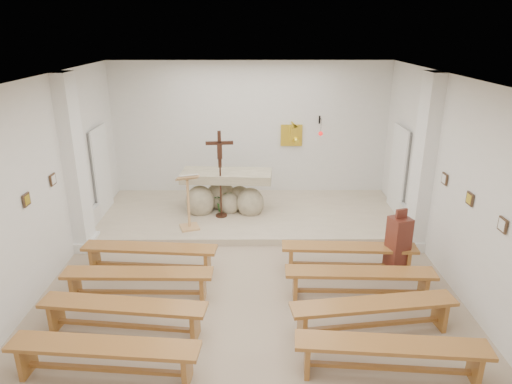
{
  "coord_description": "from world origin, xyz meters",
  "views": [
    {
      "loc": [
        0.07,
        -6.46,
        4.26
      ],
      "look_at": [
        0.12,
        1.6,
        1.33
      ],
      "focal_mm": 32.0,
      "sensor_mm": 36.0,
      "label": 1
    }
  ],
  "objects_px": {
    "bench_left_front": "(150,253)",
    "bench_right_third": "(373,310)",
    "lectern": "(188,201)",
    "crucifix_stand": "(220,168)",
    "bench_right_front": "(349,252)",
    "bench_right_second": "(360,278)",
    "bench_left_fourth": "(104,353)",
    "bench_right_fourth": "(391,352)",
    "bench_left_third": "(124,311)",
    "bench_left_second": "(138,279)",
    "donation_pedestal": "(398,245)",
    "altar": "(226,194)"
  },
  "relations": [
    {
      "from": "bench_left_front",
      "to": "bench_right_third",
      "type": "relative_size",
      "value": 1.0
    },
    {
      "from": "lectern",
      "to": "crucifix_stand",
      "type": "distance_m",
      "value": 1.06
    },
    {
      "from": "crucifix_stand",
      "to": "bench_right_front",
      "type": "height_order",
      "value": "crucifix_stand"
    },
    {
      "from": "bench_right_second",
      "to": "bench_left_fourth",
      "type": "bearing_deg",
      "value": -151.39
    },
    {
      "from": "lectern",
      "to": "bench_right_fourth",
      "type": "distance_m",
      "value": 5.32
    },
    {
      "from": "bench_left_fourth",
      "to": "bench_left_front",
      "type": "bearing_deg",
      "value": 95.21
    },
    {
      "from": "crucifix_stand",
      "to": "bench_right_second",
      "type": "relative_size",
      "value": 0.81
    },
    {
      "from": "lectern",
      "to": "crucifix_stand",
      "type": "relative_size",
      "value": 0.64
    },
    {
      "from": "crucifix_stand",
      "to": "bench_right_front",
      "type": "xyz_separation_m",
      "value": [
        2.48,
        -2.26,
        -0.92
      ]
    },
    {
      "from": "bench_left_third",
      "to": "bench_left_front",
      "type": "bearing_deg",
      "value": 96.89
    },
    {
      "from": "crucifix_stand",
      "to": "bench_left_second",
      "type": "distance_m",
      "value": 3.49
    },
    {
      "from": "lectern",
      "to": "bench_left_front",
      "type": "xyz_separation_m",
      "value": [
        -0.51,
        -1.59,
        -0.39
      ]
    },
    {
      "from": "bench_right_third",
      "to": "bench_left_third",
      "type": "bearing_deg",
      "value": 172.42
    },
    {
      "from": "donation_pedestal",
      "to": "bench_right_fourth",
      "type": "bearing_deg",
      "value": -127.44
    },
    {
      "from": "bench_left_front",
      "to": "bench_left_second",
      "type": "distance_m",
      "value": 0.9
    },
    {
      "from": "altar",
      "to": "bench_left_third",
      "type": "xyz_separation_m",
      "value": [
        -1.24,
        -4.39,
        -0.17
      ]
    },
    {
      "from": "lectern",
      "to": "donation_pedestal",
      "type": "bearing_deg",
      "value": -41.05
    },
    {
      "from": "bench_right_front",
      "to": "bench_right_third",
      "type": "xyz_separation_m",
      "value": [
        0.0,
        -1.8,
        0.0
      ]
    },
    {
      "from": "bench_right_front",
      "to": "bench_left_second",
      "type": "xyz_separation_m",
      "value": [
        -3.63,
        -0.9,
        0.0
      ]
    },
    {
      "from": "crucifix_stand",
      "to": "bench_right_third",
      "type": "bearing_deg",
      "value": -63.86
    },
    {
      "from": "crucifix_stand",
      "to": "donation_pedestal",
      "type": "relative_size",
      "value": 1.58
    },
    {
      "from": "bench_left_fourth",
      "to": "bench_right_fourth",
      "type": "bearing_deg",
      "value": 5.21
    },
    {
      "from": "donation_pedestal",
      "to": "bench_left_third",
      "type": "height_order",
      "value": "donation_pedestal"
    },
    {
      "from": "donation_pedestal",
      "to": "bench_right_third",
      "type": "height_order",
      "value": "donation_pedestal"
    },
    {
      "from": "bench_right_front",
      "to": "bench_left_third",
      "type": "distance_m",
      "value": 4.05
    },
    {
      "from": "donation_pedestal",
      "to": "bench_left_third",
      "type": "relative_size",
      "value": 0.51
    },
    {
      "from": "lectern",
      "to": "crucifix_stand",
      "type": "xyz_separation_m",
      "value": [
        0.64,
        0.67,
        0.53
      ]
    },
    {
      "from": "crucifix_stand",
      "to": "bench_right_third",
      "type": "xyz_separation_m",
      "value": [
        2.48,
        -4.06,
        -0.92
      ]
    },
    {
      "from": "bench_left_front",
      "to": "bench_left_third",
      "type": "height_order",
      "value": "same"
    },
    {
      "from": "altar",
      "to": "crucifix_stand",
      "type": "relative_size",
      "value": 1.06
    },
    {
      "from": "lectern",
      "to": "bench_left_third",
      "type": "height_order",
      "value": "lectern"
    },
    {
      "from": "crucifix_stand",
      "to": "bench_left_second",
      "type": "xyz_separation_m",
      "value": [
        -1.15,
        -3.16,
        -0.92
      ]
    },
    {
      "from": "bench_left_front",
      "to": "bench_right_third",
      "type": "bearing_deg",
      "value": -21.54
    },
    {
      "from": "bench_left_second",
      "to": "bench_left_third",
      "type": "xyz_separation_m",
      "value": [
        0.0,
        -0.9,
        0.0
      ]
    },
    {
      "from": "bench_right_front",
      "to": "lectern",
      "type": "bearing_deg",
      "value": 155.95
    },
    {
      "from": "bench_right_front",
      "to": "bench_right_third",
      "type": "distance_m",
      "value": 1.8
    },
    {
      "from": "bench_left_front",
      "to": "bench_left_third",
      "type": "distance_m",
      "value": 1.8
    },
    {
      "from": "donation_pedestal",
      "to": "altar",
      "type": "bearing_deg",
      "value": 121.16
    },
    {
      "from": "bench_left_third",
      "to": "bench_left_fourth",
      "type": "xyz_separation_m",
      "value": [
        0.0,
        -0.9,
        0.0
      ]
    },
    {
      "from": "crucifix_stand",
      "to": "donation_pedestal",
      "type": "height_order",
      "value": "crucifix_stand"
    },
    {
      "from": "donation_pedestal",
      "to": "bench_right_third",
      "type": "relative_size",
      "value": 0.51
    },
    {
      "from": "donation_pedestal",
      "to": "bench_right_front",
      "type": "height_order",
      "value": "donation_pedestal"
    },
    {
      "from": "crucifix_stand",
      "to": "bench_right_third",
      "type": "relative_size",
      "value": 0.81
    },
    {
      "from": "lectern",
      "to": "bench_right_front",
      "type": "relative_size",
      "value": 0.52
    },
    {
      "from": "donation_pedestal",
      "to": "bench_right_second",
      "type": "height_order",
      "value": "donation_pedestal"
    },
    {
      "from": "bench_right_second",
      "to": "lectern",
      "type": "bearing_deg",
      "value": 143.52
    },
    {
      "from": "bench_left_second",
      "to": "bench_left_fourth",
      "type": "distance_m",
      "value": 1.8
    },
    {
      "from": "bench_left_third",
      "to": "altar",
      "type": "bearing_deg",
      "value": 81.1
    },
    {
      "from": "bench_right_fourth",
      "to": "bench_right_third",
      "type": "bearing_deg",
      "value": 95.05
    },
    {
      "from": "donation_pedestal",
      "to": "bench_left_third",
      "type": "bearing_deg",
      "value": -178.3
    }
  ]
}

